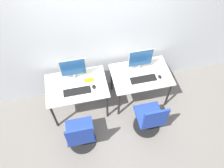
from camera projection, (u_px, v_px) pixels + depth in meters
ground_plane at (114, 117)px, 4.12m from camera, size 20.00×20.00×0.00m
wall_back at (103, 30)px, 3.48m from camera, size 12.00×0.05×2.80m
desk_left at (77, 88)px, 3.75m from camera, size 1.03×0.70×0.71m
monitor_left at (73, 69)px, 3.58m from camera, size 0.42×0.18×0.45m
keyboard_left at (77, 91)px, 3.60m from camera, size 0.45×0.14×0.02m
mouse_left at (94, 87)px, 3.65m from camera, size 0.06×0.09×0.03m
office_chair_left at (81, 135)px, 3.53m from camera, size 0.48×0.48×0.88m
desk_right at (141, 77)px, 3.90m from camera, size 1.03×0.70×0.71m
monitor_right at (141, 59)px, 3.71m from camera, size 0.42×0.18×0.45m
keyboard_right at (143, 79)px, 3.75m from camera, size 0.45×0.14×0.02m
mouse_right at (160, 77)px, 3.77m from camera, size 0.06×0.09×0.03m
office_chair_right at (150, 119)px, 3.70m from camera, size 0.48×0.48×0.88m
placard_left at (89, 80)px, 3.70m from camera, size 0.16×0.03×0.08m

